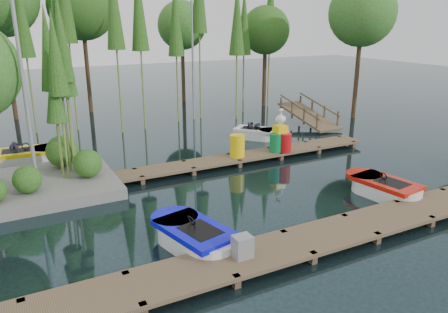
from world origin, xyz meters
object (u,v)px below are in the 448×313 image
utility_cabinet (242,247)px  boat_yellow_far (24,157)px  boat_red (384,189)px  drum_cluster (281,139)px  yellow_barrel (237,146)px  boat_blue (194,238)px

utility_cabinet → boat_yellow_far: bearing=110.0°
boat_yellow_far → boat_red: bearing=-18.1°
utility_cabinet → drum_cluster: 9.03m
boat_yellow_far → yellow_barrel: (7.80, -4.00, 0.45)m
boat_blue → boat_red: 7.08m
boat_red → utility_cabinet: bearing=-174.2°
boat_blue → drum_cluster: drum_cluster is taller
boat_blue → utility_cabinet: (0.62, -1.44, 0.29)m
boat_blue → boat_yellow_far: (-3.38, 9.55, 0.03)m
boat_red → boat_yellow_far: size_ratio=0.97×
yellow_barrel → drum_cluster: bearing=-4.1°
boat_red → yellow_barrel: yellow_barrel is taller
utility_cabinet → yellow_barrel: (3.81, 7.00, 0.19)m
boat_blue → yellow_barrel: yellow_barrel is taller
utility_cabinet → yellow_barrel: yellow_barrel is taller
boat_blue → drum_cluster: size_ratio=1.67×
yellow_barrel → utility_cabinet: bearing=-118.6°
drum_cluster → boat_red: bearing=-83.6°
boat_red → boat_yellow_far: boat_yellow_far is taller
boat_red → drum_cluster: 5.29m
boat_yellow_far → drum_cluster: drum_cluster is taller
boat_blue → utility_cabinet: boat_blue is taller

